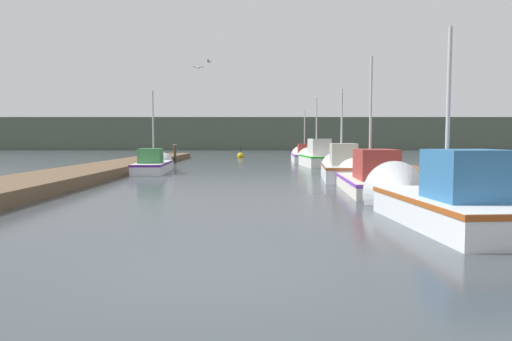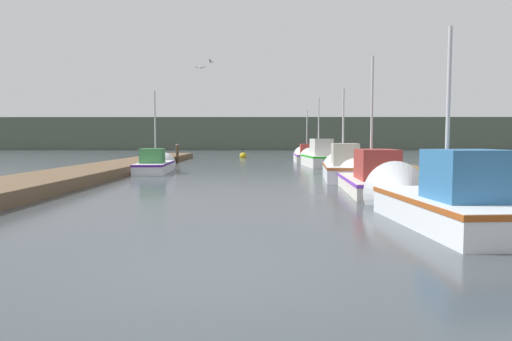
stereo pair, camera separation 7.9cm
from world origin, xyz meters
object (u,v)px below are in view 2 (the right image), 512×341
Objects in this scene: mooring_piling_2 at (177,153)px; mooring_piling_1 at (361,163)px; seagull_1 at (211,61)px; fishing_boat_1 at (369,178)px; fishing_boat_3 at (157,165)px; seagull_lead at (200,68)px; fishing_boat_4 at (318,157)px; fishing_boat_0 at (437,200)px; mooring_piling_3 at (328,154)px; fishing_boat_5 at (306,156)px; fishing_boat_2 at (342,167)px; channel_buoy at (243,156)px; mooring_piling_0 at (157,159)px.

mooring_piling_1 is at bearing -46.81° from mooring_piling_2.
fishing_boat_1 is at bearing -134.77° from seagull_1.
fishing_boat_3 is 10.27m from mooring_piling_1.
seagull_lead is at bearing 11.94° from fishing_boat_3.
fishing_boat_3 is 5.52m from seagull_lead.
fishing_boat_3 is at bearing -154.25° from fishing_boat_4.
fishing_boat_0 is 4.36× the size of mooring_piling_3.
seagull_1 reaches higher than fishing_boat_3.
fishing_boat_3 is 4.29× the size of mooring_piling_2.
fishing_boat_1 is 12.18m from fishing_boat_3.
fishing_boat_3 is (-8.94, 8.27, -0.02)m from fishing_boat_1.
seagull_lead is at bearing -150.26° from fishing_boat_4.
mooring_piling_3 is at bearing 89.47° from mooring_piling_1.
mooring_piling_3 is (1.23, 23.26, 0.16)m from fishing_boat_0.
fishing_boat_2 is at bearing -88.02° from fishing_boat_5.
fishing_boat_5 is at bearing 95.92° from mooring_piling_1.
fishing_boat_4 is at bearing 34.24° from seagull_lead.
mooring_piling_2 is (-9.63, 4.42, 0.10)m from fishing_boat_4.
mooring_piling_2 is (-9.60, 17.86, 0.25)m from fishing_boat_1.
mooring_piling_1 is at bearing -72.06° from channel_buoy.
mooring_piling_2 is 1.08× the size of mooring_piling_3.
fishing_boat_2 is 12.10m from mooring_piling_0.
mooring_piling_3 reaches higher than channel_buoy.
seagull_lead is at bearing 32.42° from seagull_1.
fishing_boat_4 is at bearing 26.28° from fishing_boat_3.
channel_buoy is (-5.15, 31.48, -0.27)m from fishing_boat_0.
fishing_boat_2 is 8.33m from seagull_1.
seagull_1 is at bearing 110.54° from fishing_boat_0.
mooring_piling_3 is at bearing -43.06° from fishing_boat_5.
fishing_boat_3 is at bearing -86.09° from mooring_piling_2.
fishing_boat_2 is at bearing 94.09° from fishing_boat_1.
fishing_boat_4 is 10.60m from mooring_piling_2.
fishing_boat_5 reaches higher than mooring_piling_3.
fishing_boat_0 is 23.29m from mooring_piling_3.
channel_buoy is at bearing 84.81° from seagull_lead.
fishing_boat_5 is 5.99× the size of mooring_piling_0.
channel_buoy is at bearing 127.76° from fishing_boat_5.
seagull_lead is at bearing 130.32° from fishing_boat_1.
fishing_boat_3 is 9.61m from mooring_piling_2.
fishing_boat_3 is at bearing -137.72° from mooring_piling_3.
fishing_boat_4 is at bearing -39.03° from seagull_1.
fishing_boat_3 is 5.93m from seagull_1.
fishing_boat_5 is 11.92m from mooring_piling_0.
fishing_boat_1 reaches higher than fishing_boat_3.
channel_buoy is at bearing 71.87° from mooring_piling_0.
mooring_piling_1 is 0.96× the size of channel_buoy.
seagull_1 reaches higher than fishing_boat_1.
mooring_piling_1 is at bearing -90.53° from mooring_piling_3.
fishing_boat_2 is 21.92m from channel_buoy.
fishing_boat_5 is 4.78× the size of mooring_piling_2.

